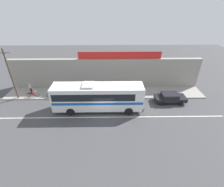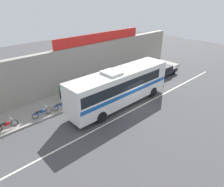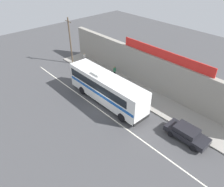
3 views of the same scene
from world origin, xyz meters
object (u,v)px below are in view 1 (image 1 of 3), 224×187
parked_car (170,97)px  utility_pole (11,74)px  intercity_bus (97,96)px  pedestrian_by_curb (75,85)px  motorcycle_green (33,94)px  motorcycle_black (53,95)px  motorcycle_red (66,95)px  pedestrian_far_right (30,87)px

parked_car → utility_pole: 22.23m
utility_pole → parked_car: bearing=-3.3°
intercity_bus → pedestrian_by_curb: (-3.75, 4.90, -0.98)m
utility_pole → motorcycle_green: utility_pole is taller
motorcycle_black → intercity_bus: bearing=-23.8°
motorcycle_green → motorcycle_red: size_ratio=1.03×
intercity_bus → motorcycle_green: intercity_bus is taller
motorcycle_green → pedestrian_by_curb: 6.32m
motorcycle_red → intercity_bus: bearing=-31.5°
utility_pole → pedestrian_far_right: 3.52m
motorcycle_green → pedestrian_by_curb: (6.05, 1.77, 0.52)m
motorcycle_black → pedestrian_by_curb: (3.04, 1.90, 0.52)m
motorcycle_green → motorcycle_red: bearing=-1.9°
intercity_bus → utility_pole: size_ratio=1.57×
intercity_bus → parked_car: 10.31m
pedestrian_far_right → motorcycle_green: bearing=-60.1°
parked_car → motorcycle_red: (-14.94, 1.29, -0.17)m
motorcycle_black → pedestrian_far_right: (-3.79, 1.50, 0.48)m
parked_car → motorcycle_red: 15.00m
motorcycle_black → motorcycle_red: same height
motorcycle_red → pedestrian_by_curb: (1.10, 1.93, 0.52)m
motorcycle_green → pedestrian_by_curb: bearing=16.3°
utility_pole → pedestrian_by_curb: bearing=13.6°
utility_pole → motorcycle_red: bearing=0.2°
parked_car → motorcycle_black: (-16.88, 1.32, -0.17)m
motorcycle_black → motorcycle_red: bearing=-0.8°
intercity_bus → parked_car: (10.09, 1.68, -1.33)m
parked_car → motorcycle_black: parked_car is taller
intercity_bus → parked_car: size_ratio=2.67×
motorcycle_green → motorcycle_red: (4.95, -0.16, 0.00)m
motorcycle_black → motorcycle_red: 1.94m
intercity_bus → pedestrian_far_right: size_ratio=7.29×
intercity_bus → pedestrian_far_right: (-10.58, 4.50, -1.02)m
motorcycle_green → pedestrian_far_right: pedestrian_far_right is taller
motorcycle_black → pedestrian_far_right: size_ratio=1.21×
motorcycle_red → pedestrian_far_right: size_ratio=1.17×
motorcycle_black → motorcycle_red: size_ratio=1.03×
pedestrian_by_curb → pedestrian_far_right: size_ratio=1.04×
utility_pole → motorcycle_red: size_ratio=3.99×
motorcycle_red → pedestrian_by_curb: size_ratio=1.12×
motorcycle_black → pedestrian_by_curb: bearing=32.1°
utility_pole → motorcycle_green: (2.08, 0.19, -3.35)m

